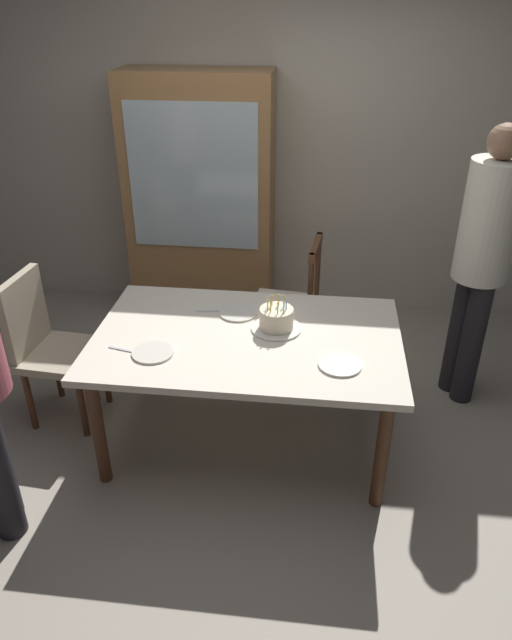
% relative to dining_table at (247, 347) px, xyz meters
% --- Properties ---
extents(ground, '(6.40, 6.40, 0.00)m').
position_rel_dining_table_xyz_m(ground, '(0.00, 0.00, -0.65)').
color(ground, '#9E9384').
extents(back_wall, '(6.40, 0.10, 2.60)m').
position_rel_dining_table_xyz_m(back_wall, '(0.00, 1.85, 0.65)').
color(back_wall, beige).
rests_on(back_wall, ground).
extents(dining_table, '(1.68, 1.06, 0.72)m').
position_rel_dining_table_xyz_m(dining_table, '(0.00, 0.00, 0.00)').
color(dining_table, silver).
rests_on(dining_table, ground).
extents(birthday_cake, '(0.28, 0.28, 0.20)m').
position_rel_dining_table_xyz_m(birthday_cake, '(0.15, 0.09, 0.14)').
color(birthday_cake, silver).
rests_on(birthday_cake, dining_table).
extents(plate_near_celebrant, '(0.22, 0.22, 0.01)m').
position_rel_dining_table_xyz_m(plate_near_celebrant, '(-0.46, -0.24, 0.08)').
color(plate_near_celebrant, silver).
rests_on(plate_near_celebrant, dining_table).
extents(plate_far_side, '(0.22, 0.22, 0.01)m').
position_rel_dining_table_xyz_m(plate_far_side, '(-0.08, 0.24, 0.08)').
color(plate_far_side, silver).
rests_on(plate_far_side, dining_table).
extents(plate_near_guest, '(0.22, 0.22, 0.01)m').
position_rel_dining_table_xyz_m(plate_near_guest, '(0.50, -0.24, 0.08)').
color(plate_near_guest, silver).
rests_on(plate_near_guest, dining_table).
extents(fork_near_celebrant, '(0.18, 0.06, 0.01)m').
position_rel_dining_table_xyz_m(fork_near_celebrant, '(-0.62, -0.23, 0.08)').
color(fork_near_celebrant, silver).
rests_on(fork_near_celebrant, dining_table).
extents(fork_far_side, '(0.18, 0.04, 0.01)m').
position_rel_dining_table_xyz_m(fork_far_side, '(-0.24, 0.25, 0.08)').
color(fork_far_side, silver).
rests_on(fork_far_side, dining_table).
extents(chair_spindle_back, '(0.48, 0.48, 0.95)m').
position_rel_dining_table_xyz_m(chair_spindle_back, '(0.17, 0.85, -0.19)').
color(chair_spindle_back, beige).
rests_on(chair_spindle_back, ground).
extents(chair_upholstered, '(0.47, 0.47, 0.95)m').
position_rel_dining_table_xyz_m(chair_upholstered, '(-1.23, 0.10, -0.11)').
color(chair_upholstered, tan).
rests_on(chair_upholstered, ground).
extents(person_guest, '(0.32, 0.32, 1.76)m').
position_rel_dining_table_xyz_m(person_guest, '(1.33, 0.63, 0.36)').
color(person_guest, '#262328').
rests_on(person_guest, ground).
extents(china_cabinet, '(1.10, 0.45, 1.90)m').
position_rel_dining_table_xyz_m(china_cabinet, '(-0.56, 1.56, 0.31)').
color(china_cabinet, '#9E7042').
rests_on(china_cabinet, ground).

